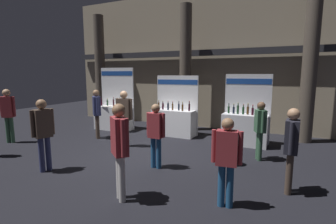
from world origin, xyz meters
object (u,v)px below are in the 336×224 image
object	(u,v)px
exhibitor_booth_0	(114,115)
visitor_3	(156,131)
visitor_6	(291,143)
trash_bin	(228,151)
visitor_1	(43,129)
visitor_5	(124,113)
visitor_9	(97,109)
exhibitor_booth_2	(245,127)
visitor_7	(8,111)
visitor_2	(120,143)
visitor_8	(227,156)
exhibitor_booth_1	(174,120)
visitor_0	(260,126)

from	to	relation	value
exhibitor_booth_0	visitor_3	world-z (taller)	exhibitor_booth_0
visitor_6	trash_bin	bearing A→B (deg)	57.04
visitor_6	visitor_1	bearing A→B (deg)	106.91
visitor_5	visitor_9	xyz separation A→B (m)	(-1.52, 0.46, -0.01)
trash_bin	visitor_5	distance (m)	3.43
visitor_5	visitor_9	size ratio (longest dim) A/B	1.02
exhibitor_booth_0	visitor_5	distance (m)	2.71
exhibitor_booth_2	visitor_5	size ratio (longest dim) A/B	1.29
visitor_7	visitor_9	bearing A→B (deg)	12.31
exhibitor_booth_2	visitor_2	distance (m)	5.01
visitor_1	visitor_8	bearing A→B (deg)	-67.80
visitor_5	visitor_7	xyz separation A→B (m)	(-3.74, -1.31, 0.01)
exhibitor_booth_1	exhibitor_booth_0	bearing A→B (deg)	-176.45
visitor_3	visitor_8	bearing A→B (deg)	-27.81
visitor_7	visitor_5	bearing A→B (deg)	-6.89
visitor_9	visitor_7	bearing A→B (deg)	81.08
trash_bin	visitor_9	world-z (taller)	visitor_9
exhibitor_booth_2	visitor_2	world-z (taller)	exhibitor_booth_2
visitor_5	visitor_9	world-z (taller)	visitor_5
visitor_6	visitor_7	distance (m)	8.49
visitor_5	visitor_6	distance (m)	4.91
visitor_5	visitor_8	bearing A→B (deg)	142.51
visitor_0	exhibitor_booth_0	bearing A→B (deg)	-126.20
trash_bin	visitor_3	distance (m)	1.93
exhibitor_booth_1	visitor_8	xyz separation A→B (m)	(2.98, -4.36, 0.34)
visitor_2	visitor_8	distance (m)	1.89
exhibitor_booth_0	visitor_1	bearing A→B (deg)	-72.37
visitor_1	visitor_3	xyz separation A→B (m)	(2.27, 1.34, -0.10)
exhibitor_booth_0	visitor_9	size ratio (longest dim) A/B	1.46
trash_bin	visitor_8	size ratio (longest dim) A/B	0.46
exhibitor_booth_0	visitor_1	distance (m)	4.66
exhibitor_booth_1	visitor_2	distance (m)	5.11
visitor_0	visitor_2	bearing A→B (deg)	-53.92
visitor_0	visitor_5	xyz separation A→B (m)	(-4.00, -0.53, 0.15)
visitor_6	exhibitor_booth_1	bearing A→B (deg)	53.30
trash_bin	visitor_7	bearing A→B (deg)	-171.23
trash_bin	visitor_8	xyz separation A→B (m)	(0.42, -2.09, 0.56)
visitor_3	visitor_6	bearing A→B (deg)	0.70
trash_bin	visitor_9	distance (m)	4.96
visitor_1	visitor_5	xyz separation A→B (m)	(0.49, 2.54, 0.03)
exhibitor_booth_1	trash_bin	world-z (taller)	exhibitor_booth_1
visitor_0	visitor_3	xyz separation A→B (m)	(-2.21, -1.73, 0.01)
visitor_0	visitor_5	size ratio (longest dim) A/B	0.89
exhibitor_booth_0	visitor_2	size ratio (longest dim) A/B	1.42
visitor_2	visitor_3	bearing A→B (deg)	135.48
exhibitor_booth_2	trash_bin	xyz separation A→B (m)	(-0.06, -2.10, -0.24)
visitor_5	visitor_6	bearing A→B (deg)	159.41
visitor_0	visitor_3	world-z (taller)	visitor_3
exhibitor_booth_0	visitor_2	bearing A→B (deg)	-51.03
trash_bin	visitor_3	bearing A→B (deg)	-147.82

